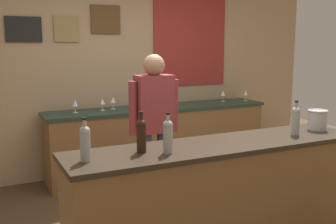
{
  "coord_description": "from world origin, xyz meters",
  "views": [
    {
      "loc": [
        -1.76,
        -3.05,
        1.72
      ],
      "look_at": [
        -0.06,
        0.45,
        1.05
      ],
      "focal_mm": 42.68,
      "sensor_mm": 36.0,
      "label": 1
    }
  ],
  "objects_px": {
    "wine_bottle_a": "(85,142)",
    "coffee_mug": "(132,105)",
    "wine_glass_b": "(102,102)",
    "wine_glass_c": "(113,100)",
    "wine_glass_a": "(75,104)",
    "ice_bucket": "(317,119)",
    "wine_bottle_d": "(296,120)",
    "wine_glass_d": "(223,94)",
    "wine_glass_e": "(246,93)",
    "bartender": "(154,124)",
    "wine_bottle_b": "(141,134)",
    "wine_bottle_c": "(168,135)"
  },
  "relations": [
    {
      "from": "wine_bottle_d",
      "to": "wine_glass_a",
      "type": "xyz_separation_m",
      "value": [
        -1.46,
        2.11,
        -0.05
      ]
    },
    {
      "from": "bartender",
      "to": "wine_glass_d",
      "type": "relative_size",
      "value": 10.45
    },
    {
      "from": "wine_glass_b",
      "to": "wine_glass_d",
      "type": "xyz_separation_m",
      "value": [
        1.79,
        0.02,
        0.0
      ]
    },
    {
      "from": "bartender",
      "to": "wine_glass_e",
      "type": "bearing_deg",
      "value": 30.61
    },
    {
      "from": "bartender",
      "to": "wine_glass_b",
      "type": "height_order",
      "value": "bartender"
    },
    {
      "from": "wine_glass_d",
      "to": "wine_bottle_c",
      "type": "bearing_deg",
      "value": -131.54
    },
    {
      "from": "wine_bottle_c",
      "to": "ice_bucket",
      "type": "relative_size",
      "value": 1.63
    },
    {
      "from": "wine_glass_b",
      "to": "wine_glass_c",
      "type": "bearing_deg",
      "value": 19.61
    },
    {
      "from": "wine_glass_b",
      "to": "wine_glass_c",
      "type": "height_order",
      "value": "same"
    },
    {
      "from": "wine_glass_d",
      "to": "wine_glass_e",
      "type": "height_order",
      "value": "same"
    },
    {
      "from": "bartender",
      "to": "coffee_mug",
      "type": "bearing_deg",
      "value": 79.3
    },
    {
      "from": "wine_bottle_c",
      "to": "wine_bottle_d",
      "type": "relative_size",
      "value": 1.0
    },
    {
      "from": "wine_bottle_a",
      "to": "coffee_mug",
      "type": "distance_m",
      "value": 2.36
    },
    {
      "from": "wine_glass_b",
      "to": "coffee_mug",
      "type": "distance_m",
      "value": 0.39
    },
    {
      "from": "wine_glass_a",
      "to": "ice_bucket",
      "type": "bearing_deg",
      "value": -48.55
    },
    {
      "from": "wine_glass_b",
      "to": "wine_glass_e",
      "type": "bearing_deg",
      "value": -1.75
    },
    {
      "from": "wine_bottle_b",
      "to": "coffee_mug",
      "type": "xyz_separation_m",
      "value": [
        0.7,
        2.02,
        -0.11
      ]
    },
    {
      "from": "ice_bucket",
      "to": "wine_bottle_d",
      "type": "bearing_deg",
      "value": -168.06
    },
    {
      "from": "wine_glass_a",
      "to": "wine_bottle_d",
      "type": "bearing_deg",
      "value": -55.28
    },
    {
      "from": "wine_glass_b",
      "to": "wine_glass_d",
      "type": "bearing_deg",
      "value": 0.75
    },
    {
      "from": "ice_bucket",
      "to": "coffee_mug",
      "type": "height_order",
      "value": "ice_bucket"
    },
    {
      "from": "wine_bottle_c",
      "to": "coffee_mug",
      "type": "relative_size",
      "value": 2.45
    },
    {
      "from": "wine_bottle_a",
      "to": "ice_bucket",
      "type": "bearing_deg",
      "value": 1.71
    },
    {
      "from": "wine_bottle_d",
      "to": "wine_glass_c",
      "type": "relative_size",
      "value": 1.97
    },
    {
      "from": "wine_bottle_d",
      "to": "ice_bucket",
      "type": "height_order",
      "value": "wine_bottle_d"
    },
    {
      "from": "wine_bottle_c",
      "to": "wine_bottle_d",
      "type": "xyz_separation_m",
      "value": [
        1.28,
        0.05,
        0.0
      ]
    },
    {
      "from": "wine_glass_a",
      "to": "wine_glass_c",
      "type": "xyz_separation_m",
      "value": [
        0.49,
        0.06,
        0.0
      ]
    },
    {
      "from": "wine_glass_a",
      "to": "coffee_mug",
      "type": "distance_m",
      "value": 0.72
    },
    {
      "from": "ice_bucket",
      "to": "wine_glass_c",
      "type": "relative_size",
      "value": 1.21
    },
    {
      "from": "bartender",
      "to": "wine_glass_a",
      "type": "relative_size",
      "value": 10.45
    },
    {
      "from": "wine_glass_a",
      "to": "coffee_mug",
      "type": "relative_size",
      "value": 1.24
    },
    {
      "from": "wine_glass_d",
      "to": "coffee_mug",
      "type": "xyz_separation_m",
      "value": [
        -1.41,
        -0.07,
        -0.06
      ]
    },
    {
      "from": "bartender",
      "to": "wine_bottle_d",
      "type": "distance_m",
      "value": 1.32
    },
    {
      "from": "wine_bottle_d",
      "to": "wine_glass_b",
      "type": "height_order",
      "value": "wine_bottle_d"
    },
    {
      "from": "wine_glass_a",
      "to": "wine_glass_e",
      "type": "height_order",
      "value": "same"
    },
    {
      "from": "wine_bottle_c",
      "to": "coffee_mug",
      "type": "bearing_deg",
      "value": 75.91
    },
    {
      "from": "coffee_mug",
      "to": "ice_bucket",
      "type": "bearing_deg",
      "value": -61.52
    },
    {
      "from": "ice_bucket",
      "to": "wine_glass_e",
      "type": "xyz_separation_m",
      "value": [
        0.66,
        1.98,
        -0.01
      ]
    },
    {
      "from": "wine_glass_a",
      "to": "wine_glass_e",
      "type": "bearing_deg",
      "value": -1.34
    },
    {
      "from": "wine_bottle_d",
      "to": "wine_glass_b",
      "type": "bearing_deg",
      "value": 117.94
    },
    {
      "from": "wine_bottle_a",
      "to": "coffee_mug",
      "type": "relative_size",
      "value": 2.45
    },
    {
      "from": "wine_bottle_b",
      "to": "wine_bottle_d",
      "type": "distance_m",
      "value": 1.45
    },
    {
      "from": "bartender",
      "to": "wine_bottle_b",
      "type": "relative_size",
      "value": 5.29
    },
    {
      "from": "wine_glass_a",
      "to": "coffee_mug",
      "type": "xyz_separation_m",
      "value": [
        0.72,
        -0.04,
        -0.06
      ]
    },
    {
      "from": "wine_bottle_b",
      "to": "wine_glass_e",
      "type": "distance_m",
      "value": 3.16
    },
    {
      "from": "wine_bottle_a",
      "to": "coffee_mug",
      "type": "bearing_deg",
      "value": 61.31
    },
    {
      "from": "bartender",
      "to": "coffee_mug",
      "type": "xyz_separation_m",
      "value": [
        0.22,
        1.18,
        0.01
      ]
    },
    {
      "from": "wine_glass_d",
      "to": "coffee_mug",
      "type": "distance_m",
      "value": 1.42
    },
    {
      "from": "ice_bucket",
      "to": "wine_glass_a",
      "type": "xyz_separation_m",
      "value": [
        -1.8,
        2.04,
        -0.01
      ]
    },
    {
      "from": "wine_bottle_a",
      "to": "bartender",
      "type": "bearing_deg",
      "value": 44.26
    }
  ]
}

